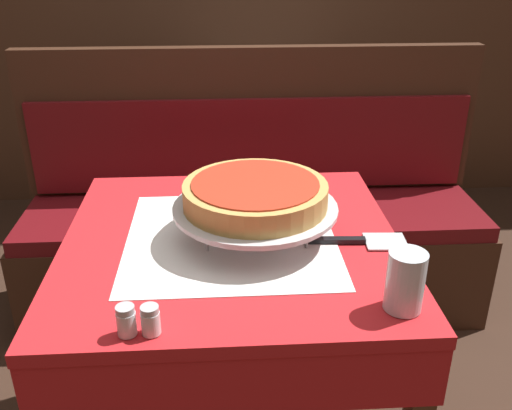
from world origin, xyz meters
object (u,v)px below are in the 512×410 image
(dining_table_front, at_px, (232,273))
(pepper_shaker, at_px, (150,320))
(water_glass_near, at_px, (405,281))
(condiment_caddy, at_px, (247,86))
(booth_bench, at_px, (253,235))
(pizza_pan_stand, at_px, (255,209))
(pizza_server, at_px, (358,241))
(dining_table_rear, at_px, (264,112))
(salt_shaker, at_px, (126,321))
(deep_dish_pizza, at_px, (255,194))

(dining_table_front, bearing_deg, pepper_shaker, -113.35)
(water_glass_near, bearing_deg, pepper_shaker, -174.34)
(water_glass_near, height_order, condiment_caddy, condiment_caddy)
(booth_bench, relative_size, pepper_shaker, 30.79)
(pizza_pan_stand, height_order, water_glass_near, water_glass_near)
(booth_bench, relative_size, pizza_pan_stand, 4.51)
(pizza_server, bearing_deg, dining_table_rear, 94.06)
(booth_bench, relative_size, salt_shaker, 29.63)
(dining_table_rear, bearing_deg, water_glass_near, -85.66)
(water_glass_near, bearing_deg, salt_shaker, -174.80)
(booth_bench, distance_m, salt_shaker, 1.28)
(pizza_pan_stand, relative_size, deep_dish_pizza, 1.15)
(dining_table_rear, height_order, pizza_pan_stand, pizza_pan_stand)
(dining_table_rear, bearing_deg, pizza_server, -85.94)
(deep_dish_pizza, relative_size, pizza_server, 1.34)
(booth_bench, height_order, deep_dish_pizza, booth_bench)
(dining_table_rear, bearing_deg, salt_shaker, -102.14)
(condiment_caddy, bearing_deg, water_glass_near, -82.64)
(pizza_pan_stand, xyz_separation_m, salt_shaker, (-0.26, -0.37, -0.04))
(dining_table_front, height_order, pizza_server, pizza_server)
(pizza_pan_stand, xyz_separation_m, pepper_shaker, (-0.22, -0.37, -0.04))
(salt_shaker, bearing_deg, booth_bench, 75.40)
(salt_shaker, bearing_deg, dining_table_rear, 77.86)
(dining_table_front, xyz_separation_m, water_glass_near, (0.33, -0.31, 0.17))
(salt_shaker, bearing_deg, condiment_caddy, 80.10)
(dining_table_front, bearing_deg, water_glass_near, -43.32)
(pizza_pan_stand, relative_size, pepper_shaker, 6.83)
(dining_table_front, relative_size, water_glass_near, 6.57)
(dining_table_rear, distance_m, pepper_shaker, 1.88)
(dining_table_front, relative_size, pizza_server, 3.18)
(pizza_server, relative_size, salt_shaker, 4.25)
(dining_table_front, bearing_deg, booth_bench, 82.76)
(dining_table_rear, distance_m, condiment_caddy, 0.18)
(dining_table_rear, xyz_separation_m, condiment_caddy, (-0.09, -0.07, 0.15))
(dining_table_front, height_order, booth_bench, booth_bench)
(pizza_server, bearing_deg, pizza_pan_stand, 168.32)
(deep_dish_pizza, relative_size, condiment_caddy, 2.11)
(dining_table_rear, xyz_separation_m, pepper_shaker, (-0.35, -1.84, 0.14))
(water_glass_near, distance_m, pepper_shaker, 0.49)
(booth_bench, xyz_separation_m, water_glass_near, (0.23, -1.11, 0.49))
(dining_table_rear, xyz_separation_m, pizza_server, (0.11, -1.53, 0.12))
(deep_dish_pizza, bearing_deg, water_glass_near, -49.57)
(pizza_pan_stand, distance_m, deep_dish_pizza, 0.04)
(dining_table_front, distance_m, pepper_shaker, 0.42)
(pizza_server, relative_size, water_glass_near, 2.07)
(booth_bench, xyz_separation_m, deep_dish_pizza, (-0.04, -0.79, 0.54))
(pizza_pan_stand, bearing_deg, booth_bench, 87.04)
(booth_bench, distance_m, condiment_caddy, 0.77)
(dining_table_front, height_order, dining_table_rear, dining_table_front)
(dining_table_front, height_order, water_glass_near, water_glass_near)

